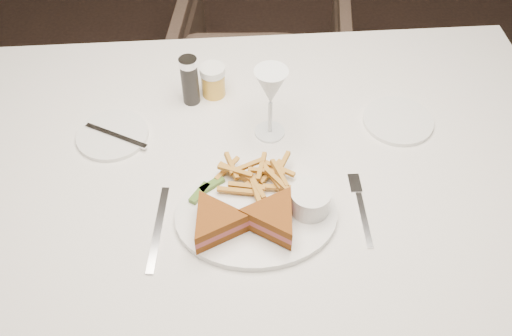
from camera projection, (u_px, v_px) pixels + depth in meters
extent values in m
cube|color=silver|center=(256.00, 261.00, 1.50)|extent=(1.48, 1.05, 0.75)
imported|color=#413128|center=(263.00, 59.00, 2.17)|extent=(0.66, 0.62, 0.63)
ellipsoid|color=white|center=(256.00, 215.00, 1.12)|extent=(0.34, 0.27, 0.01)
cube|color=silver|center=(158.00, 229.00, 1.11)|extent=(0.02, 0.21, 0.00)
cylinder|color=white|center=(112.00, 135.00, 1.27)|extent=(0.16, 0.16, 0.01)
cylinder|color=white|center=(398.00, 121.00, 1.30)|extent=(0.16, 0.16, 0.01)
cylinder|color=black|center=(190.00, 81.00, 1.31)|extent=(0.04, 0.04, 0.12)
cylinder|color=gold|center=(213.00, 81.00, 1.35)|extent=(0.06, 0.06, 0.08)
cube|color=#406423|center=(212.00, 185.00, 1.16)|extent=(0.05, 0.05, 0.01)
cube|color=#406423|center=(200.00, 193.00, 1.14)|extent=(0.04, 0.06, 0.01)
cylinder|color=white|center=(310.00, 200.00, 1.11)|extent=(0.08, 0.08, 0.05)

